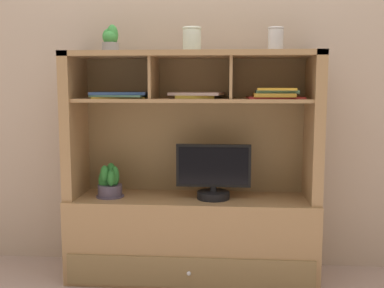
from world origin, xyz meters
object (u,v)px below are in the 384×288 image
magazine_stack_left (121,95)px  magazine_stack_right (275,94)px  tv_monitor (213,174)px  magazine_stack_centre (196,95)px  potted_succulent (111,40)px  accent_vase (192,39)px  potted_orchid (109,183)px  media_console (192,208)px  ceramic_vase (276,39)px

magazine_stack_left → magazine_stack_right: magazine_stack_right is taller
tv_monitor → magazine_stack_left: bearing=178.5°
magazine_stack_centre → magazine_stack_right: bearing=-7.4°
magazine_stack_left → potted_succulent: potted_succulent is taller
tv_monitor → accent_vase: bearing=168.9°
potted_succulent → potted_orchid: bearing=-117.6°
tv_monitor → potted_succulent: size_ratio=2.77×
magazine_stack_left → accent_vase: size_ratio=2.39×
media_console → magazine_stack_left: (-0.41, -0.03, 0.66)m
tv_monitor → magazine_stack_right: bearing=2.4°
magazine_stack_left → magazine_stack_right: bearing=0.0°
magazine_stack_right → ceramic_vase: 0.30m
magazine_stack_centre → ceramic_vase: size_ratio=2.38×
magazine_stack_centre → magazine_stack_left: bearing=-172.3°
magazine_stack_left → potted_orchid: bearing=-168.3°
media_console → potted_orchid: 0.51m
media_console → accent_vase: accent_vase is taller
potted_orchid → magazine_stack_centre: magazine_stack_centre is taller
media_console → magazine_stack_centre: size_ratio=4.48×
magazine_stack_left → ceramic_vase: 0.93m
media_console → magazine_stack_left: bearing=-176.2°
magazine_stack_centre → accent_vase: bearing=-114.6°
accent_vase → potted_succulent: bearing=178.9°
tv_monitor → magazine_stack_centre: (-0.10, 0.07, 0.45)m
potted_orchid → magazine_stack_centre: bearing=8.3°
magazine_stack_centre → potted_orchid: bearing=-171.7°
magazine_stack_right → media_console: bearing=176.6°
tv_monitor → ceramic_vase: ceramic_vase is taller
tv_monitor → ceramic_vase: (0.34, 0.06, 0.76)m
tv_monitor → potted_orchid: 0.61m
magazine_stack_left → accent_vase: accent_vase is taller
magazine_stack_centre → accent_vase: (-0.02, -0.05, 0.31)m
tv_monitor → ceramic_vase: 0.84m
potted_succulent → ceramic_vase: size_ratio=1.14×
tv_monitor → potted_succulent: 0.97m
magazine_stack_right → potted_succulent: size_ratio=2.05×
tv_monitor → potted_succulent: potted_succulent is taller
accent_vase → magazine_stack_left: bearing=-178.6°
ceramic_vase → media_console: bearing=-178.4°
accent_vase → magazine_stack_right: bearing=-1.2°
media_console → tv_monitor: 0.25m
media_console → magazine_stack_centre: media_console is taller
media_console → tv_monitor: size_ratio=3.37×
ceramic_vase → accent_vase: accent_vase is taller
ceramic_vase → accent_vase: size_ratio=0.99×
magazine_stack_right → accent_vase: size_ratio=2.32×
tv_monitor → magazine_stack_centre: bearing=145.0°
potted_orchid → ceramic_vase: bearing=3.4°
tv_monitor → magazine_stack_right: magazine_stack_right is taller
magazine_stack_left → accent_vase: (0.41, 0.01, 0.31)m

